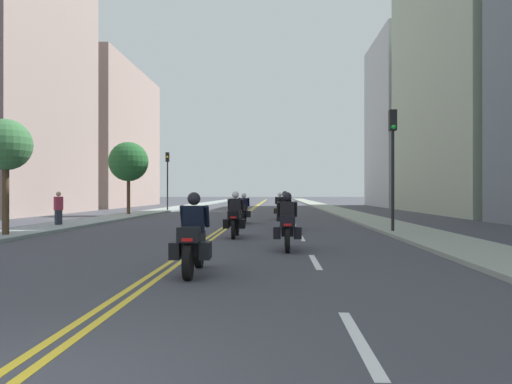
# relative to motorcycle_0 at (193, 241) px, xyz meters

# --- Properties ---
(ground_plane) EXTENTS (264.00, 264.00, 0.00)m
(ground_plane) POSITION_rel_motorcycle_0_xyz_m (-0.69, 41.83, -0.65)
(ground_plane) COLOR #3F4149
(sidewalk_left) EXTENTS (2.41, 144.00, 0.12)m
(sidewalk_left) POSITION_rel_motorcycle_0_xyz_m (-8.32, 41.83, -0.59)
(sidewalk_left) COLOR gray
(sidewalk_left) RESTS_ON ground
(sidewalk_right) EXTENTS (2.41, 144.00, 0.12)m
(sidewalk_right) POSITION_rel_motorcycle_0_xyz_m (6.93, 41.83, -0.59)
(sidewalk_right) COLOR #929B8C
(sidewalk_right) RESTS_ON ground
(centreline_yellow_inner) EXTENTS (0.12, 132.00, 0.01)m
(centreline_yellow_inner) POSITION_rel_motorcycle_0_xyz_m (-0.81, 41.83, -0.64)
(centreline_yellow_inner) COLOR yellow
(centreline_yellow_inner) RESTS_ON ground
(centreline_yellow_outer) EXTENTS (0.12, 132.00, 0.01)m
(centreline_yellow_outer) POSITION_rel_motorcycle_0_xyz_m (-0.57, 41.83, -0.64)
(centreline_yellow_outer) COLOR yellow
(centreline_yellow_outer) RESTS_ON ground
(lane_dashes_white) EXTENTS (0.14, 56.40, 0.01)m
(lane_dashes_white) POSITION_rel_motorcycle_0_xyz_m (2.52, 22.83, -0.64)
(lane_dashes_white) COLOR silver
(lane_dashes_white) RESTS_ON ground
(building_left_1) EXTENTS (6.70, 15.38, 24.19)m
(building_left_1) POSITION_rel_motorcycle_0_xyz_m (-17.75, 26.34, 11.45)
(building_left_1) COLOR #A89088
(building_left_1) RESTS_ON ground
(building_right_1) EXTENTS (7.46, 20.03, 26.06)m
(building_right_1) POSITION_rel_motorcycle_0_xyz_m (16.74, 29.43, 12.38)
(building_right_1) COLOR #9AAA90
(building_right_1) RESTS_ON ground
(building_left_2) EXTENTS (7.92, 20.66, 16.04)m
(building_left_2) POSITION_rel_motorcycle_0_xyz_m (-18.36, 47.01, 7.38)
(building_left_2) COLOR tan
(building_left_2) RESTS_ON ground
(building_right_2) EXTENTS (6.93, 13.77, 19.32)m
(building_right_2) POSITION_rel_motorcycle_0_xyz_m (16.48, 47.58, 9.01)
(building_right_2) COLOR #ADB2B5
(building_right_2) RESTS_ON ground
(motorcycle_0) EXTENTS (0.77, 2.17, 1.61)m
(motorcycle_0) POSITION_rel_motorcycle_0_xyz_m (0.00, 0.00, 0.00)
(motorcycle_0) COLOR black
(motorcycle_0) RESTS_ON ground
(motorcycle_1) EXTENTS (0.76, 2.13, 1.61)m
(motorcycle_1) POSITION_rel_motorcycle_0_xyz_m (1.92, 4.09, 0.02)
(motorcycle_1) COLOR black
(motorcycle_1) RESTS_ON ground
(motorcycle_2) EXTENTS (0.76, 2.17, 1.66)m
(motorcycle_2) POSITION_rel_motorcycle_0_xyz_m (0.16, 7.84, 0.03)
(motorcycle_2) COLOR black
(motorcycle_2) RESTS_ON ground
(motorcycle_3) EXTENTS (0.78, 2.15, 1.67)m
(motorcycle_3) POSITION_rel_motorcycle_0_xyz_m (2.01, 12.10, 0.02)
(motorcycle_3) COLOR black
(motorcycle_3) RESTS_ON ground
(motorcycle_4) EXTENTS (0.76, 2.12, 1.58)m
(motorcycle_4) POSITION_rel_motorcycle_0_xyz_m (-0.06, 15.73, -0.01)
(motorcycle_4) COLOR black
(motorcycle_4) RESTS_ON ground
(motorcycle_5) EXTENTS (0.77, 2.26, 1.61)m
(motorcycle_5) POSITION_rel_motorcycle_0_xyz_m (1.84, 19.91, 0.02)
(motorcycle_5) COLOR black
(motorcycle_5) RESTS_ON ground
(traffic_light_near) EXTENTS (0.28, 0.38, 4.80)m
(traffic_light_near) POSITION_rel_motorcycle_0_xyz_m (6.13, 9.63, 2.65)
(traffic_light_near) COLOR black
(traffic_light_near) RESTS_ON ground
(traffic_light_far) EXTENTS (0.28, 0.38, 4.99)m
(traffic_light_far) POSITION_rel_motorcycle_0_xyz_m (-7.52, 31.32, 2.78)
(traffic_light_far) COLOR black
(traffic_light_far) RESTS_ON ground
(pedestrian_0) EXTENTS (0.40, 0.42, 1.65)m
(pedestrian_0) POSITION_rel_motorcycle_0_xyz_m (-8.43, 12.71, 0.20)
(pedestrian_0) COLOR #282D36
(pedestrian_0) RESTS_ON ground
(street_tree_0) EXTENTS (1.81, 1.81, 4.20)m
(street_tree_0) POSITION_rel_motorcycle_0_xyz_m (-7.94, 7.41, 2.60)
(street_tree_0) COLOR #4B3824
(street_tree_0) RESTS_ON ground
(street_tree_1) EXTENTS (2.75, 2.75, 5.14)m
(street_tree_1) POSITION_rel_motorcycle_0_xyz_m (-8.69, 24.28, 3.10)
(street_tree_1) COLOR #4E3621
(street_tree_1) RESTS_ON ground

